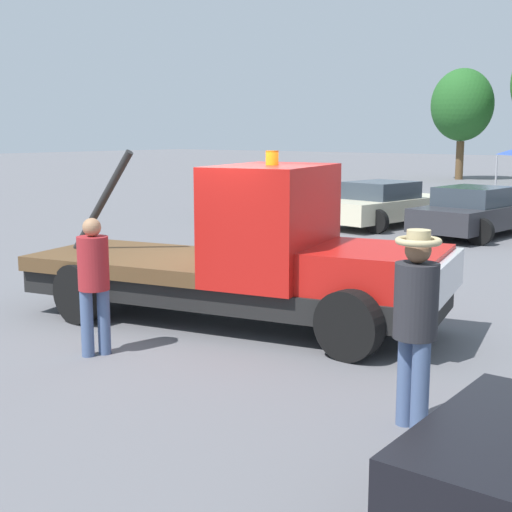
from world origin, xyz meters
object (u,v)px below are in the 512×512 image
at_px(parked_car_teal, 280,197).
at_px(parked_car_cream, 384,204).
at_px(person_at_hood, 94,277).
at_px(person_near_truck, 416,314).
at_px(parked_car_charcoal, 476,212).
at_px(tree_center, 462,105).
at_px(tow_truck, 254,259).

bearing_deg(parked_car_teal, parked_car_cream, -98.01).
height_order(person_at_hood, parked_car_cream, person_at_hood).
bearing_deg(person_near_truck, parked_car_teal, 68.39).
bearing_deg(parked_car_teal, parked_car_charcoal, -99.91).
bearing_deg(tree_center, tow_truck, -71.73).
xyz_separation_m(parked_car_cream, tree_center, (-6.96, 21.99, 3.70)).
bearing_deg(person_at_hood, parked_car_charcoal, 116.56).
height_order(person_near_truck, parked_car_charcoal, person_near_truck).
bearing_deg(tow_truck, parked_car_charcoal, 81.63).
height_order(tow_truck, person_near_truck, tow_truck).
relative_size(parked_car_teal, tree_center, 0.77).
relative_size(tow_truck, parked_car_teal, 1.32).
relative_size(parked_car_teal, parked_car_cream, 1.03).
height_order(tow_truck, parked_car_teal, tow_truck).
xyz_separation_m(person_near_truck, person_at_hood, (-4.14, -0.40, -0.12)).
bearing_deg(parked_car_charcoal, parked_car_teal, 91.77).
distance_m(person_at_hood, parked_car_teal, 15.44).
xyz_separation_m(person_near_truck, tree_center, (-14.41, 35.08, 3.23)).
height_order(parked_car_teal, parked_car_charcoal, same).
height_order(person_near_truck, person_at_hood, person_near_truck).
distance_m(parked_car_cream, tree_center, 23.36).
bearing_deg(parked_car_cream, person_at_hood, -158.81).
height_order(person_at_hood, parked_car_teal, person_at_hood).
bearing_deg(parked_car_cream, parked_car_teal, 95.84).
bearing_deg(person_near_truck, parked_car_cream, 57.13).
bearing_deg(parked_car_cream, person_near_truck, -142.96).
bearing_deg(person_near_truck, parked_car_charcoal, 46.85).
relative_size(parked_car_charcoal, tree_center, 0.70).
distance_m(tow_truck, parked_car_teal, 13.81).
bearing_deg(tree_center, parked_car_cream, -72.44).
relative_size(person_at_hood, parked_car_teal, 0.35).
distance_m(person_at_hood, parked_car_charcoal, 13.19).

